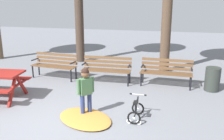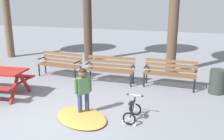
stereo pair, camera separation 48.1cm
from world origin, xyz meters
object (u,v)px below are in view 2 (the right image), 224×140
at_px(child_standing, 83,87).
at_px(trash_bin, 217,82).
at_px(kids_bicycle, 132,112).
at_px(park_bench_left, 110,67).
at_px(park_bench_far_left, 60,63).
at_px(park_bench_right, 170,71).

relative_size(child_standing, trash_bin, 1.60).
xyz_separation_m(child_standing, kids_bicycle, (1.18, 0.07, -0.48)).
bearing_deg(park_bench_left, kids_bicycle, -60.04).
relative_size(park_bench_far_left, park_bench_left, 1.01).
bearing_deg(park_bench_right, trash_bin, -3.99).
bearing_deg(park_bench_left, trash_bin, 1.16).
relative_size(child_standing, kids_bicycle, 2.03).
height_order(park_bench_far_left, trash_bin, park_bench_far_left).
distance_m(kids_bicycle, trash_bin, 3.12).
relative_size(park_bench_far_left, trash_bin, 2.28).
height_order(park_bench_right, trash_bin, park_bench_right).
height_order(park_bench_far_left, park_bench_left, same).
bearing_deg(child_standing, trash_bin, 39.80).
bearing_deg(child_standing, park_bench_far_left, 129.79).
height_order(park_bench_right, kids_bicycle, park_bench_right).
xyz_separation_m(park_bench_left, trash_bin, (3.27, 0.07, -0.15)).
bearing_deg(park_bench_left, park_bench_right, 4.84).
distance_m(park_bench_right, child_standing, 3.15).
xyz_separation_m(park_bench_far_left, park_bench_right, (3.79, 0.12, 0.00)).
bearing_deg(park_bench_right, park_bench_far_left, -178.13).
xyz_separation_m(park_bench_left, park_bench_right, (1.91, 0.16, 0.00)).
bearing_deg(trash_bin, park_bench_left, -178.84).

